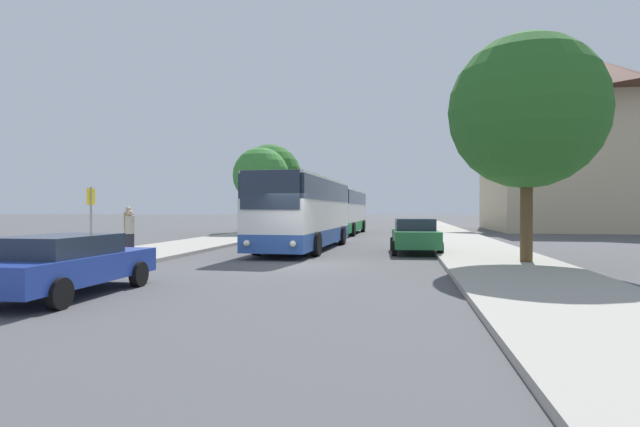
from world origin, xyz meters
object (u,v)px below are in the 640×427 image
object	(u,v)px
bus_front	(305,212)
tree_right_near	(527,112)
pedestrian_waiting_near	(128,228)
tree_left_near	(270,176)
pedestrian_waiting_far	(130,232)
parked_car_right_near	(415,235)
bus_stop_sign	(91,214)
tree_left_far	(261,176)
parked_car_left_curb	(63,263)
bus_middle	(342,211)

from	to	relation	value
bus_front	tree_right_near	world-z (taller)	tree_right_near
pedestrian_waiting_near	tree_left_near	world-z (taller)	tree_left_near
pedestrian_waiting_near	pedestrian_waiting_far	xyz separation A→B (m)	(1.26, -2.02, -0.09)
parked_car_right_near	bus_stop_sign	world-z (taller)	bus_stop_sign
bus_stop_sign	tree_left_far	bearing A→B (deg)	88.29
parked_car_right_near	bus_stop_sign	xyz separation A→B (m)	(-11.74, -5.48, 0.96)
parked_car_left_curb	tree_left_far	world-z (taller)	tree_left_far
bus_stop_sign	pedestrian_waiting_far	world-z (taller)	bus_stop_sign
bus_middle	parked_car_left_curb	xyz separation A→B (m)	(-2.85, -28.33, -1.07)
bus_front	tree_right_near	distance (m)	10.94
tree_left_far	bus_stop_sign	bearing A→B (deg)	-91.71
bus_stop_sign	tree_left_near	bearing A→B (deg)	89.53
bus_stop_sign	pedestrian_waiting_far	size ratio (longest dim) A/B	1.49
bus_stop_sign	tree_right_near	distance (m)	15.75
pedestrian_waiting_near	tree_right_near	xyz separation A→B (m)	(15.73, -2.07, 4.08)
bus_front	tree_left_near	xyz separation A→B (m)	(-6.41, 17.36, 2.88)
tree_right_near	bus_stop_sign	bearing A→B (deg)	-175.79
pedestrian_waiting_near	tree_left_far	distance (m)	17.22
bus_front	parked_car_left_curb	size ratio (longest dim) A/B	2.46
tree_right_near	bus_front	bearing A→B (deg)	146.92
parked_car_left_curb	tree_right_near	xyz separation A→B (m)	(11.54, 7.71, 4.47)
bus_stop_sign	tree_left_far	distance (m)	20.25
pedestrian_waiting_near	tree_right_near	world-z (taller)	tree_right_near
parked_car_left_curb	tree_left_far	xyz separation A→B (m)	(-3.18, 26.64, 3.75)
pedestrian_waiting_near	tree_left_near	xyz separation A→B (m)	(0.60, 20.97, 3.58)
parked_car_right_near	pedestrian_waiting_near	size ratio (longest dim) A/B	2.24
pedestrian_waiting_far	tree_right_near	size ratio (longest dim) A/B	0.23
tree_left_far	tree_left_near	bearing A→B (deg)	95.52
bus_front	tree_left_near	distance (m)	18.73
pedestrian_waiting_far	bus_middle	bearing A→B (deg)	-168.61
parked_car_right_near	tree_right_near	size ratio (longest dim) A/B	0.55
tree_left_near	tree_left_far	bearing A→B (deg)	-84.48
parked_car_right_near	bus_stop_sign	distance (m)	12.99
tree_left_near	tree_left_far	distance (m)	4.14
pedestrian_waiting_far	tree_left_near	distance (m)	23.29
pedestrian_waiting_near	tree_left_near	size ratio (longest dim) A/B	0.26
tree_right_near	tree_left_far	bearing A→B (deg)	127.88
bus_front	pedestrian_waiting_near	world-z (taller)	bus_front
bus_middle	pedestrian_waiting_far	world-z (taller)	bus_middle
parked_car_left_curb	parked_car_right_near	world-z (taller)	parked_car_right_near
tree_right_near	pedestrian_waiting_near	bearing A→B (deg)	172.51
tree_right_near	pedestrian_waiting_far	bearing A→B (deg)	179.80
pedestrian_waiting_near	tree_left_far	size ratio (longest dim) A/B	0.29
bus_middle	tree_left_far	xyz separation A→B (m)	(-6.03, -1.69, 2.68)
bus_stop_sign	pedestrian_waiting_near	world-z (taller)	bus_stop_sign
bus_front	bus_stop_sign	size ratio (longest dim) A/B	4.47
bus_stop_sign	tree_right_near	world-z (taller)	tree_right_near
parked_car_left_curb	bus_stop_sign	distance (m)	7.66
parked_car_right_near	tree_left_near	bearing A→B (deg)	-61.03
parked_car_right_near	pedestrian_waiting_near	world-z (taller)	pedestrian_waiting_near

